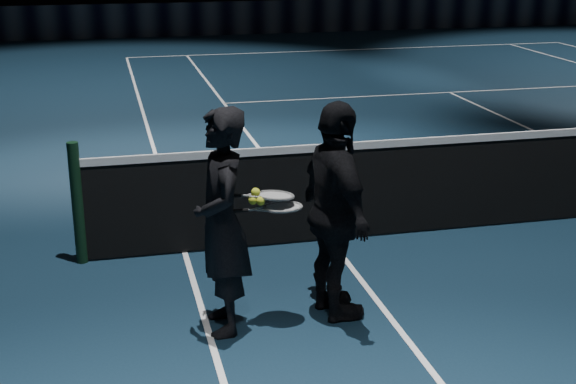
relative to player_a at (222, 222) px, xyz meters
name	(u,v)px	position (x,y,z in m)	size (l,w,h in m)	color
net_post_left	(77,204)	(-1.04, 1.51, -0.28)	(0.10, 0.10, 1.10)	black
sponsor_backdrop	(317,16)	(5.36, 17.01, -0.38)	(22.00, 0.15, 0.90)	black
player_a	(222,222)	(0.00, 0.00, 0.00)	(0.61, 0.40, 1.67)	black
player_b	(336,212)	(0.85, 0.01, 0.00)	(0.98, 0.41, 1.67)	black
racket_lower	(283,207)	(0.45, 0.01, 0.08)	(0.68, 0.22, 0.03)	black
racket_upper	(275,196)	(0.40, 0.05, 0.15)	(0.68, 0.22, 0.03)	black
tennis_balls	(256,198)	(0.25, 0.01, 0.16)	(0.12, 0.10, 0.12)	#CCD82D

